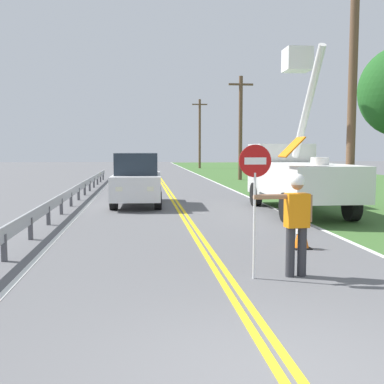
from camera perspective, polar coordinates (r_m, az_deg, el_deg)
ground_plane at (r=5.04m, az=11.96°, el=-21.37°), size 160.00×160.00×0.00m
grass_verge_right at (r=27.65m, az=21.93°, el=0.19°), size 16.00×110.00×0.01m
centerline_yellow_left at (r=24.42m, az=-3.04°, el=-0.05°), size 0.11×110.00×0.01m
centerline_yellow_right at (r=24.43m, az=-2.62°, el=-0.05°), size 0.11×110.00×0.01m
edge_line_right at (r=24.90m, az=5.47°, el=0.03°), size 0.12×110.00×0.01m
edge_line_left at (r=24.48m, az=-11.27°, el=-0.13°), size 0.12×110.00×0.01m
flagger_worker at (r=8.44m, az=12.57°, el=-3.10°), size 1.09×0.27×1.83m
stop_sign_paddle at (r=8.09m, az=7.67°, el=1.35°), size 0.56×0.04×2.33m
utility_bucket_truck at (r=17.39m, az=12.45°, el=2.39°), size 2.76×6.84×5.82m
oncoming_suv_nearest at (r=18.93m, az=-6.68°, el=1.59°), size 2.04×4.66×2.10m
utility_pole_near at (r=16.29m, az=18.99°, el=13.07°), size 1.80×0.28×8.73m
utility_pole_mid at (r=34.76m, az=5.93°, el=8.01°), size 1.80×0.28×7.54m
utility_pole_far at (r=55.88m, az=0.94°, el=7.27°), size 1.80×0.28×8.12m
traffic_cone_lead at (r=10.95m, az=13.18°, el=-4.98°), size 0.40×0.40×0.70m
guardrail_left_shoulder at (r=20.16m, az=-14.07°, el=0.15°), size 0.10×32.00×0.71m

